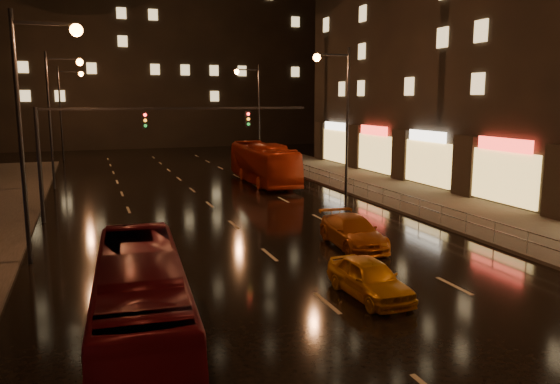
% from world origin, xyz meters
% --- Properties ---
extents(ground, '(140.00, 140.00, 0.00)m').
position_xyz_m(ground, '(0.00, 20.00, 0.00)').
color(ground, black).
rests_on(ground, ground).
extents(sidewalk_right, '(7.00, 70.00, 0.15)m').
position_xyz_m(sidewalk_right, '(13.50, 15.00, 0.07)').
color(sidewalk_right, '#38332D').
rests_on(sidewalk_right, ground).
extents(building_distant, '(44.00, 16.00, 36.00)m').
position_xyz_m(building_distant, '(4.00, 72.00, 18.00)').
color(building_distant, black).
rests_on(building_distant, ground).
extents(traffic_signal, '(15.31, 0.32, 6.20)m').
position_xyz_m(traffic_signal, '(-5.06, 20.00, 4.74)').
color(traffic_signal, black).
rests_on(traffic_signal, ground).
extents(railing_right, '(0.05, 56.00, 1.00)m').
position_xyz_m(railing_right, '(10.20, 18.00, 0.90)').
color(railing_right, '#99999E').
rests_on(railing_right, sidewalk_right).
extents(bus_red, '(2.86, 9.65, 2.65)m').
position_xyz_m(bus_red, '(-6.06, 2.52, 1.33)').
color(bus_red, '#4F0B14').
rests_on(bus_red, ground).
extents(bus_curb, '(2.92, 11.38, 3.15)m').
position_xyz_m(bus_curb, '(6.00, 29.46, 1.58)').
color(bus_curb, '#A82910').
rests_on(bus_curb, ground).
extents(taxi_near, '(1.70, 3.96, 1.33)m').
position_xyz_m(taxi_near, '(1.57, 4.04, 0.67)').
color(taxi_near, orange).
rests_on(taxi_near, ground).
extents(taxi_far, '(2.24, 4.85, 1.37)m').
position_xyz_m(taxi_far, '(4.00, 10.00, 0.69)').
color(taxi_far, '#BB5A11').
rests_on(taxi_far, ground).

